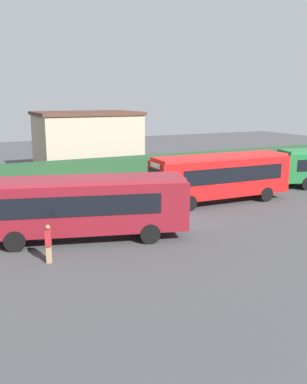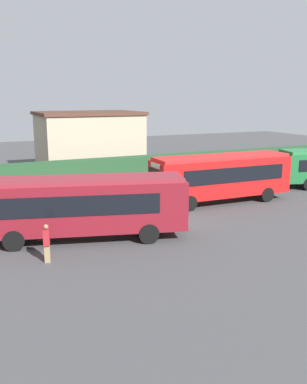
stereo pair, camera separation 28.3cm
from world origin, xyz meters
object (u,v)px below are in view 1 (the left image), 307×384
person_center (48,243)px  person_right (54,204)px  bus_red (221,175)px  bus_maroon (83,205)px  person_far (123,209)px

person_center → person_right: (1.64, 6.26, 0.09)m
bus_red → person_center: bearing=25.5°
bus_maroon → person_right: size_ratio=5.70×
bus_maroon → person_center: bus_maroon is taller
bus_maroon → bus_red: 11.16m
bus_maroon → person_center: size_ratio=6.18×
person_far → bus_maroon: bearing=-132.0°
bus_maroon → bus_red: bus_red is taller
bus_maroon → person_far: bearing=43.8°
person_far → person_right: bearing=160.3°
bus_maroon → person_far: size_ratio=5.82×
person_right → person_far: bearing=37.9°
bus_maroon → person_right: 4.22m
bus_red → person_center: bus_red is taller
person_far → bus_red: bearing=35.3°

